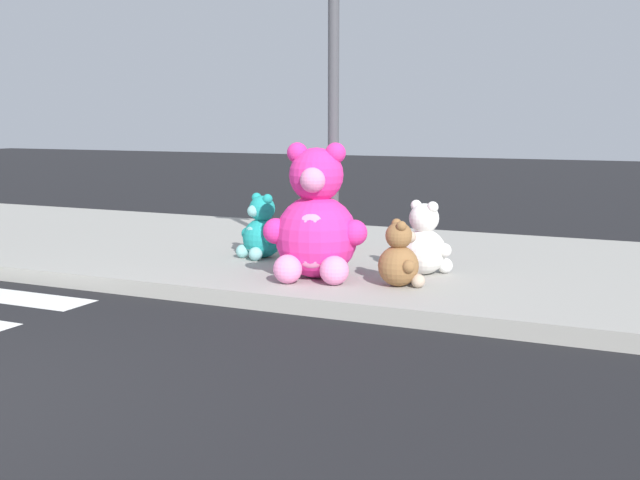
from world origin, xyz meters
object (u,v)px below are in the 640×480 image
plush_white (425,245)px  plush_teal (261,232)px  plush_red (311,225)px  plush_pink_large (316,225)px  plush_brown (400,260)px  sign_pole (333,96)px

plush_white → plush_teal: (-1.86, 0.12, -0.01)m
plush_white → plush_red: bearing=153.7°
plush_pink_large → plush_brown: size_ratio=2.12×
plush_teal → plush_red: plush_red is taller
plush_pink_large → plush_brown: bearing=-0.8°
plush_white → sign_pole: bearing=-178.2°
sign_pole → plush_red: size_ratio=4.47×
plush_brown → plush_teal: bearing=157.9°
plush_teal → plush_pink_large: bearing=-36.5°
plush_brown → plush_red: bearing=137.7°
plush_pink_large → plush_teal: (-0.99, 0.73, -0.23)m
plush_pink_large → plush_white: 1.09m
plush_red → plush_brown: bearing=-42.3°
plush_pink_large → plush_teal: size_ratio=1.82×
sign_pole → plush_red: (-0.63, 0.81, -1.41)m
sign_pole → plush_teal: bearing=170.9°
plush_white → plush_teal: size_ratio=1.02×
plush_pink_large → plush_red: (-0.71, 1.40, -0.22)m
sign_pole → plush_white: 1.70m
sign_pole → plush_white: (0.95, 0.03, -1.41)m
plush_white → plush_brown: size_ratio=1.19×
plush_red → plush_pink_large: bearing=-63.0°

